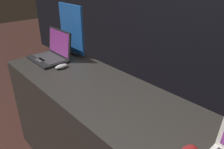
# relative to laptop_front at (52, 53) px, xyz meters

# --- Properties ---
(display_counter) EXTENTS (2.12, 0.62, 0.88)m
(display_counter) POSITION_rel_laptop_front_xyz_m (0.84, -0.03, -0.50)
(display_counter) COLOR #282623
(display_counter) RESTS_ON ground_plane
(laptop_front) EXTENTS (0.37, 0.28, 0.26)m
(laptop_front) POSITION_rel_laptop_front_xyz_m (0.00, 0.00, 0.00)
(laptop_front) COLOR black
(laptop_front) RESTS_ON display_counter
(mouse_front) EXTENTS (0.06, 0.11, 0.03)m
(mouse_front) POSITION_rel_laptop_front_xyz_m (0.24, -0.05, -0.04)
(mouse_front) COLOR #B2B2B7
(mouse_front) RESTS_ON display_counter
(promo_stand_front) EXTENTS (0.36, 0.07, 0.46)m
(promo_stand_front) POSITION_rel_laptop_front_xyz_m (-0.00, 0.22, 0.16)
(promo_stand_front) COLOR black
(promo_stand_front) RESTS_ON display_counter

